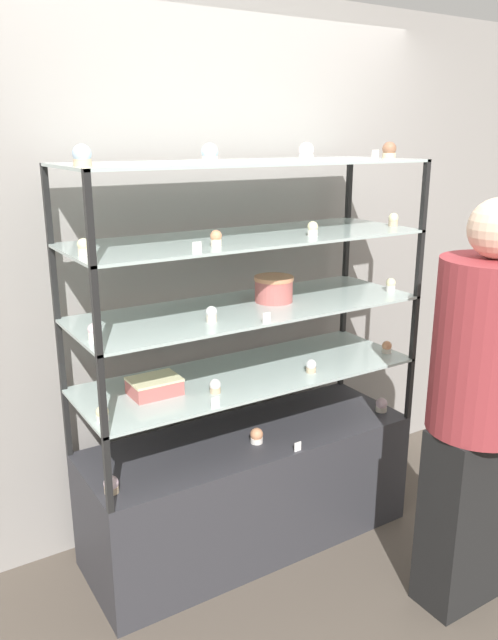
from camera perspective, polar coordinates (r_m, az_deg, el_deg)
ground_plane at (r=3.32m, az=0.00°, el=-19.35°), size 20.00×20.00×0.00m
back_wall at (r=3.12m, az=-4.08°, el=4.52°), size 8.00×0.05×2.60m
display_base at (r=3.16m, az=0.00°, el=-15.10°), size 1.59×0.55×0.58m
display_riser_lower at (r=2.90m, az=0.00°, el=-5.11°), size 1.59×0.55×0.32m
display_riser_middle at (r=2.80m, az=0.00°, el=0.93°), size 1.59×0.55×0.32m
display_riser_upper at (r=2.73m, az=0.00°, el=7.35°), size 1.59×0.55×0.32m
display_riser_top at (r=2.70m, az=0.00°, el=14.01°), size 1.59×0.55×0.32m
layer_cake_centerpiece at (r=2.87m, az=2.28°, el=2.87°), size 0.18×0.18×0.12m
sheet_cake_frosted at (r=2.68m, az=-8.65°, el=-5.97°), size 0.21×0.16×0.07m
cupcake_0 at (r=2.62m, az=-12.48°, el=-14.50°), size 0.06×0.06×0.07m
cupcake_1 at (r=2.93m, az=0.70°, el=-10.55°), size 0.06×0.06×0.07m
cupcake_2 at (r=3.32m, az=12.02°, el=-7.61°), size 0.06×0.06×0.07m
price_tag_0 at (r=2.88m, az=4.47°, el=-11.47°), size 0.04×0.00×0.04m
cupcake_3 at (r=2.48m, az=-13.26°, el=-8.33°), size 0.05×0.05×0.06m
cupcake_4 at (r=2.67m, az=-3.11°, el=-6.06°), size 0.05×0.05×0.06m
cupcake_5 at (r=2.90m, az=5.70°, el=-4.22°), size 0.05×0.05×0.06m
cupcake_6 at (r=3.21m, az=12.49°, el=-2.45°), size 0.05×0.05×0.06m
price_tag_1 at (r=2.53m, az=-3.12°, el=-7.51°), size 0.04×0.00×0.04m
cupcake_7 at (r=2.39m, az=-13.98°, el=-1.05°), size 0.05×0.05×0.07m
cupcake_8 at (r=2.56m, az=-3.45°, el=0.55°), size 0.05×0.05×0.07m
cupcake_9 at (r=3.14m, az=12.83°, el=3.16°), size 0.05×0.05×0.07m
price_tag_2 at (r=2.54m, az=1.61°, el=0.21°), size 0.04×0.00×0.04m
cupcake_10 at (r=2.35m, az=-14.87°, el=6.47°), size 0.05×0.05×0.06m
cupcake_11 at (r=2.47m, az=-3.03°, el=7.48°), size 0.05×0.05×0.06m
cupcake_12 at (r=2.74m, az=5.84°, el=8.31°), size 0.05×0.05×0.06m
cupcake_13 at (r=3.11m, az=13.06°, el=8.93°), size 0.05×0.05×0.06m
price_tag_3 at (r=2.32m, az=-4.78°, el=6.61°), size 0.04×0.00×0.04m
cupcake_14 at (r=2.27m, az=-15.03°, el=14.29°), size 0.07×0.07×0.07m
cupcake_15 at (r=2.49m, az=-3.61°, el=14.94°), size 0.07×0.07×0.07m
cupcake_16 at (r=2.77m, az=5.26°, el=15.06°), size 0.07×0.07×0.07m
cupcake_17 at (r=3.09m, az=12.70°, el=14.88°), size 0.07×0.07×0.07m
price_tag_4 at (r=2.78m, az=11.47°, el=14.55°), size 0.04×0.00×0.04m
customer_figure at (r=2.68m, az=20.29°, el=-7.00°), size 0.40×0.40×1.73m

